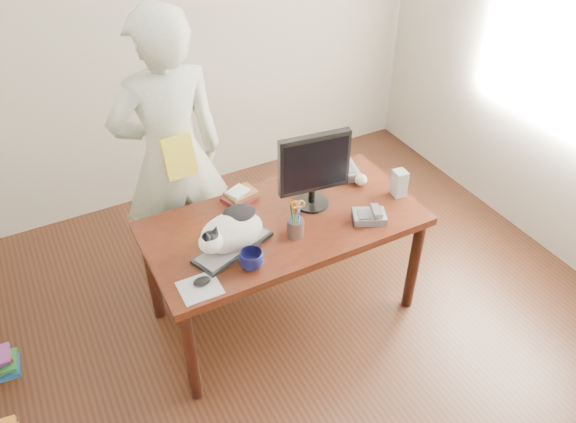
{
  "coord_description": "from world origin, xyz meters",
  "views": [
    {
      "loc": [
        -1.16,
        -1.64,
        2.78
      ],
      "look_at": [
        0.0,
        0.55,
        0.85
      ],
      "focal_mm": 35.0,
      "sensor_mm": 36.0,
      "label": 1
    }
  ],
  "objects_px": {
    "monitor": "(314,167)",
    "coffee_mug": "(251,260)",
    "pen_cup": "(296,226)",
    "baseball": "(361,180)",
    "phone": "(370,216)",
    "calculator": "(343,170)",
    "mouse": "(202,281)",
    "keyboard": "(233,247)",
    "person": "(172,158)",
    "book_stack": "(240,196)",
    "speaker": "(399,183)",
    "cat": "(230,232)",
    "desk": "(278,232)"
  },
  "relations": [
    {
      "from": "pen_cup",
      "to": "baseball",
      "type": "relative_size",
      "value": 3.18
    },
    {
      "from": "cat",
      "to": "pen_cup",
      "type": "xyz_separation_m",
      "value": [
        0.37,
        -0.05,
        -0.06
      ]
    },
    {
      "from": "coffee_mug",
      "to": "calculator",
      "type": "height_order",
      "value": "coffee_mug"
    },
    {
      "from": "speaker",
      "to": "keyboard",
      "type": "bearing_deg",
      "value": -175.2
    },
    {
      "from": "keyboard",
      "to": "monitor",
      "type": "bearing_deg",
      "value": -7.37
    },
    {
      "from": "pen_cup",
      "to": "baseball",
      "type": "height_order",
      "value": "pen_cup"
    },
    {
      "from": "coffee_mug",
      "to": "book_stack",
      "type": "height_order",
      "value": "coffee_mug"
    },
    {
      "from": "phone",
      "to": "calculator",
      "type": "xyz_separation_m",
      "value": [
        0.12,
        0.47,
        0.0
      ]
    },
    {
      "from": "monitor",
      "to": "coffee_mug",
      "type": "distance_m",
      "value": 0.67
    },
    {
      "from": "monitor",
      "to": "mouse",
      "type": "xyz_separation_m",
      "value": [
        -0.82,
        -0.31,
        -0.25
      ]
    },
    {
      "from": "cat",
      "to": "coffee_mug",
      "type": "height_order",
      "value": "cat"
    },
    {
      "from": "speaker",
      "to": "calculator",
      "type": "distance_m",
      "value": 0.39
    },
    {
      "from": "desk",
      "to": "monitor",
      "type": "xyz_separation_m",
      "value": [
        0.22,
        -0.03,
        0.42
      ]
    },
    {
      "from": "keyboard",
      "to": "person",
      "type": "distance_m",
      "value": 0.75
    },
    {
      "from": "mouse",
      "to": "speaker",
      "type": "distance_m",
      "value": 1.35
    },
    {
      "from": "coffee_mug",
      "to": "speaker",
      "type": "xyz_separation_m",
      "value": [
        1.07,
        0.17,
        0.03
      ]
    },
    {
      "from": "desk",
      "to": "speaker",
      "type": "bearing_deg",
      "value": -13.64
    },
    {
      "from": "mouse",
      "to": "baseball",
      "type": "bearing_deg",
      "value": 16.65
    },
    {
      "from": "pen_cup",
      "to": "speaker",
      "type": "height_order",
      "value": "pen_cup"
    },
    {
      "from": "person",
      "to": "phone",
      "type": "bearing_deg",
      "value": 134.49
    },
    {
      "from": "keyboard",
      "to": "desk",
      "type": "bearing_deg",
      "value": 4.44
    },
    {
      "from": "keyboard",
      "to": "mouse",
      "type": "height_order",
      "value": "mouse"
    },
    {
      "from": "keyboard",
      "to": "speaker",
      "type": "relative_size",
      "value": 2.94
    },
    {
      "from": "monitor",
      "to": "coffee_mug",
      "type": "xyz_separation_m",
      "value": [
        -0.55,
        -0.31,
        -0.22
      ]
    },
    {
      "from": "pen_cup",
      "to": "coffee_mug",
      "type": "distance_m",
      "value": 0.35
    },
    {
      "from": "keyboard",
      "to": "calculator",
      "type": "relative_size",
      "value": 1.98
    },
    {
      "from": "phone",
      "to": "pen_cup",
      "type": "bearing_deg",
      "value": -165.33
    },
    {
      "from": "book_stack",
      "to": "pen_cup",
      "type": "bearing_deg",
      "value": -88.99
    },
    {
      "from": "keyboard",
      "to": "pen_cup",
      "type": "relative_size",
      "value": 2.04
    },
    {
      "from": "keyboard",
      "to": "person",
      "type": "relative_size",
      "value": 0.26
    },
    {
      "from": "book_stack",
      "to": "mouse",
      "type": "bearing_deg",
      "value": -145.79
    },
    {
      "from": "desk",
      "to": "cat",
      "type": "bearing_deg",
      "value": -154.7
    },
    {
      "from": "speaker",
      "to": "mouse",
      "type": "bearing_deg",
      "value": -167.7
    },
    {
      "from": "person",
      "to": "keyboard",
      "type": "bearing_deg",
      "value": 95.13
    },
    {
      "from": "speaker",
      "to": "book_stack",
      "type": "relative_size",
      "value": 0.73
    },
    {
      "from": "speaker",
      "to": "calculator",
      "type": "relative_size",
      "value": 0.67
    },
    {
      "from": "baseball",
      "to": "cat",
      "type": "bearing_deg",
      "value": -169.01
    },
    {
      "from": "phone",
      "to": "speaker",
      "type": "height_order",
      "value": "speaker"
    },
    {
      "from": "calculator",
      "to": "monitor",
      "type": "bearing_deg",
      "value": -136.39
    },
    {
      "from": "pen_cup",
      "to": "phone",
      "type": "distance_m",
      "value": 0.45
    },
    {
      "from": "person",
      "to": "coffee_mug",
      "type": "bearing_deg",
      "value": 95.71
    },
    {
      "from": "phone",
      "to": "mouse",
      "type": "bearing_deg",
      "value": -152.9
    },
    {
      "from": "cat",
      "to": "speaker",
      "type": "xyz_separation_m",
      "value": [
        1.11,
        -0.0,
        -0.05
      ]
    },
    {
      "from": "desk",
      "to": "coffee_mug",
      "type": "distance_m",
      "value": 0.52
    },
    {
      "from": "desk",
      "to": "cat",
      "type": "height_order",
      "value": "cat"
    },
    {
      "from": "cat",
      "to": "coffee_mug",
      "type": "bearing_deg",
      "value": -97.31
    },
    {
      "from": "pen_cup",
      "to": "monitor",
      "type": "bearing_deg",
      "value": 40.91
    },
    {
      "from": "cat",
      "to": "desk",
      "type": "bearing_deg",
      "value": 4.58
    },
    {
      "from": "calculator",
      "to": "person",
      "type": "bearing_deg",
      "value": 171.92
    },
    {
      "from": "baseball",
      "to": "pen_cup",
      "type": "bearing_deg",
      "value": -158.41
    }
  ]
}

